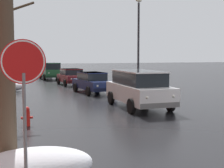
# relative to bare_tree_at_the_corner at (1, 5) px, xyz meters

# --- Properties ---
(ground_plane) EXTENTS (200.00, 200.00, 0.00)m
(ground_plane) POSITION_rel_bare_tree_at_the_corner_xyz_m (4.60, -1.46, -3.59)
(ground_plane) COLOR black
(snow_bank_near_corner_left) EXTENTS (3.03, 1.09, 0.68)m
(snow_bank_near_corner_left) POSITION_rel_bare_tree_at_the_corner_xyz_m (0.47, 16.30, -3.25)
(snow_bank_near_corner_left) COLOR white
(snow_bank_near_corner_left) RESTS_ON ground
(snow_bank_along_left_kerb) EXTENTS (2.32, 1.12, 0.66)m
(snow_bank_along_left_kerb) POSITION_rel_bare_tree_at_the_corner_xyz_m (9.29, 26.22, -3.27)
(snow_bank_along_left_kerb) COLOR white
(snow_bank_along_left_kerb) RESTS_ON ground
(snow_bank_mid_block_left) EXTENTS (2.43, 1.37, 0.72)m
(snow_bank_mid_block_left) POSITION_rel_bare_tree_at_the_corner_xyz_m (0.41, -0.94, -3.24)
(snow_bank_mid_block_left) COLOR white
(snow_bank_mid_block_left) RESTS_ON ground
(bare_tree_at_the_corner) EXTENTS (3.76, 2.09, 6.80)m
(bare_tree_at_the_corner) POSITION_rel_bare_tree_at_the_corner_xyz_m (0.00, 0.00, 0.00)
(bare_tree_at_the_corner) COLOR #4C3D2D
(bare_tree_at_the_corner) RESTS_ON ground
(suv_white_approaching_near_lane) EXTENTS (2.32, 4.88, 1.82)m
(suv_white_approaching_near_lane) POSITION_rel_bare_tree_at_the_corner_xyz_m (6.49, 6.66, -2.60)
(suv_white_approaching_near_lane) COLOR silver
(suv_white_approaching_near_lane) RESTS_ON ground
(sedan_darkblue_parked_kerbside_close) EXTENTS (2.08, 4.27, 1.42)m
(sedan_darkblue_parked_kerbside_close) POSITION_rel_bare_tree_at_the_corner_xyz_m (6.26, 13.32, -2.84)
(sedan_darkblue_parked_kerbside_close) COLOR navy
(sedan_darkblue_parked_kerbside_close) RESTS_ON ground
(sedan_maroon_parked_kerbside_mid) EXTENTS (2.09, 3.90, 1.42)m
(sedan_maroon_parked_kerbside_mid) POSITION_rel_bare_tree_at_the_corner_xyz_m (6.33, 19.56, -2.84)
(sedan_maroon_parked_kerbside_mid) COLOR maroon
(sedan_maroon_parked_kerbside_mid) RESTS_ON ground
(suv_green_parked_far_down_block) EXTENTS (2.02, 4.43, 1.82)m
(suv_green_parked_far_down_block) POSITION_rel_bare_tree_at_the_corner_xyz_m (5.79, 26.72, -2.60)
(suv_green_parked_far_down_block) COLOR #1E5633
(suv_green_parked_far_down_block) RESTS_ON ground
(sedan_silver_queued_behind_truck) EXTENTS (1.90, 4.14, 1.42)m
(sedan_silver_queued_behind_truck) POSITION_rel_bare_tree_at_the_corner_xyz_m (5.88, 33.06, -2.84)
(sedan_silver_queued_behind_truck) COLOR #B7B7BC
(sedan_silver_queued_behind_truck) RESTS_ON ground
(sedan_grey_at_far_intersection) EXTENTS (2.05, 4.04, 1.42)m
(sedan_grey_at_far_intersection) POSITION_rel_bare_tree_at_the_corner_xyz_m (5.88, 39.92, -2.84)
(sedan_grey_at_far_intersection) COLOR slate
(sedan_grey_at_far_intersection) RESTS_ON ground
(fire_hydrant) EXTENTS (0.42, 0.22, 0.71)m
(fire_hydrant) POSITION_rel_bare_tree_at_the_corner_xyz_m (0.91, 4.47, -3.23)
(fire_hydrant) COLOR red
(fire_hydrant) RESTS_ON ground
(stop_sign_at_corner) EXTENTS (0.76, 0.06, 2.82)m
(stop_sign_at_corner) POSITION_rel_bare_tree_at_the_corner_xyz_m (0.27, -1.57, -1.41)
(stop_sign_at_corner) COLOR slate
(stop_sign_at_corner) RESTS_ON ground
(street_lamp_post) EXTENTS (0.44, 0.24, 6.35)m
(street_lamp_post) POSITION_rel_bare_tree_at_the_corner_xyz_m (9.15, 12.13, -0.05)
(street_lamp_post) COLOR #28282D
(street_lamp_post) RESTS_ON ground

